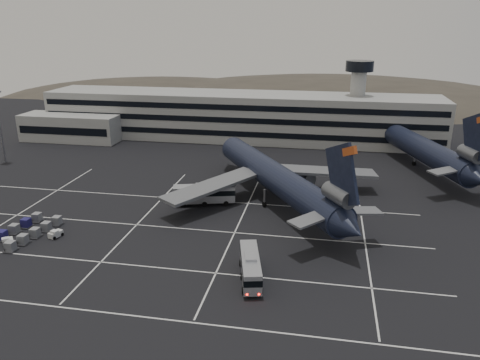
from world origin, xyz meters
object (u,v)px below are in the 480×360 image
bus_far (204,193)px  uld_cluster (25,231)px  trijet_main (276,178)px  tug_a (55,234)px  bus_near (250,266)px

bus_far → uld_cluster: size_ratio=0.92×
trijet_main → uld_cluster: trijet_main is taller
bus_far → tug_a: 28.59m
bus_near → tug_a: bus_near is taller
bus_near → tug_a: (-34.71, 7.21, -1.46)m
bus_far → bus_near: bearing=-168.2°
trijet_main → bus_near: trijet_main is taller
trijet_main → bus_near: 30.41m
bus_far → tug_a: size_ratio=4.88×
uld_cluster → tug_a: bearing=2.5°
trijet_main → uld_cluster: bearing=177.9°
bus_near → trijet_main: bearing=76.5°
tug_a → trijet_main: bearing=51.6°
trijet_main → uld_cluster: 46.87m
trijet_main → uld_cluster: (-40.43, -23.29, -4.44)m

